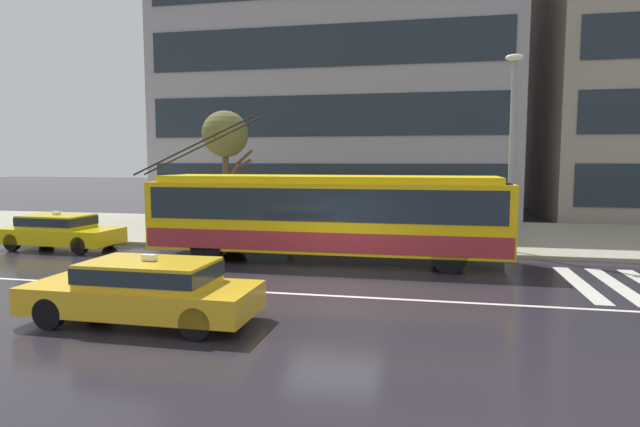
{
  "coord_description": "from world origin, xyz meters",
  "views": [
    {
      "loc": [
        2.47,
        -13.66,
        3.26
      ],
      "look_at": [
        -0.98,
        3.0,
        1.57
      ],
      "focal_mm": 30.09,
      "sensor_mm": 36.0,
      "label": 1
    }
  ],
  "objects_px": {
    "trolleybus": "(327,214)",
    "taxi_queued_behind_bus": "(60,230)",
    "street_lamp": "(512,136)",
    "pedestrian_waiting_by_pole": "(290,218)",
    "pedestrian_at_shelter": "(464,202)",
    "street_tree_bare": "(225,136)",
    "pedestrian_walking_past": "(219,201)",
    "pedestrian_approaching_curb": "(291,198)",
    "taxi_oncoming_near": "(145,288)"
  },
  "relations": [
    {
      "from": "taxi_queued_behind_bus",
      "to": "street_lamp",
      "type": "height_order",
      "value": "street_lamp"
    },
    {
      "from": "trolleybus",
      "to": "pedestrian_waiting_by_pole",
      "type": "distance_m",
      "value": 3.19
    },
    {
      "from": "pedestrian_walking_past",
      "to": "pedestrian_at_shelter",
      "type": "bearing_deg",
      "value": 11.76
    },
    {
      "from": "taxi_queued_behind_bus",
      "to": "pedestrian_approaching_curb",
      "type": "height_order",
      "value": "pedestrian_approaching_curb"
    },
    {
      "from": "taxi_queued_behind_bus",
      "to": "street_tree_bare",
      "type": "height_order",
      "value": "street_tree_bare"
    },
    {
      "from": "street_lamp",
      "to": "pedestrian_walking_past",
      "type": "bearing_deg",
      "value": -178.09
    },
    {
      "from": "taxi_oncoming_near",
      "to": "street_tree_bare",
      "type": "distance_m",
      "value": 12.36
    },
    {
      "from": "pedestrian_walking_past",
      "to": "pedestrian_waiting_by_pole",
      "type": "bearing_deg",
      "value": 11.43
    },
    {
      "from": "taxi_oncoming_near",
      "to": "pedestrian_walking_past",
      "type": "bearing_deg",
      "value": 103.42
    },
    {
      "from": "pedestrian_walking_past",
      "to": "pedestrian_approaching_curb",
      "type": "bearing_deg",
      "value": 49.05
    },
    {
      "from": "taxi_oncoming_near",
      "to": "pedestrian_approaching_curb",
      "type": "relative_size",
      "value": 2.42
    },
    {
      "from": "street_tree_bare",
      "to": "pedestrian_walking_past",
      "type": "bearing_deg",
      "value": -75.0
    },
    {
      "from": "pedestrian_approaching_curb",
      "to": "pedestrian_at_shelter",
      "type": "bearing_deg",
      "value": -4.84
    },
    {
      "from": "trolleybus",
      "to": "taxi_queued_behind_bus",
      "type": "height_order",
      "value": "trolleybus"
    },
    {
      "from": "street_lamp",
      "to": "street_tree_bare",
      "type": "height_order",
      "value": "street_lamp"
    },
    {
      "from": "trolleybus",
      "to": "pedestrian_at_shelter",
      "type": "distance_m",
      "value": 5.95
    },
    {
      "from": "pedestrian_at_shelter",
      "to": "pedestrian_approaching_curb",
      "type": "height_order",
      "value": "pedestrian_at_shelter"
    },
    {
      "from": "taxi_queued_behind_bus",
      "to": "pedestrian_waiting_by_pole",
      "type": "bearing_deg",
      "value": 14.74
    },
    {
      "from": "pedestrian_waiting_by_pole",
      "to": "trolleybus",
      "type": "bearing_deg",
      "value": -53.31
    },
    {
      "from": "taxi_queued_behind_bus",
      "to": "street_tree_bare",
      "type": "relative_size",
      "value": 0.85
    },
    {
      "from": "pedestrian_waiting_by_pole",
      "to": "pedestrian_approaching_curb",
      "type": "bearing_deg",
      "value": 104.19
    },
    {
      "from": "street_lamp",
      "to": "pedestrian_waiting_by_pole",
      "type": "bearing_deg",
      "value": 178.67
    },
    {
      "from": "pedestrian_at_shelter",
      "to": "pedestrian_waiting_by_pole",
      "type": "bearing_deg",
      "value": -168.1
    },
    {
      "from": "pedestrian_walking_past",
      "to": "taxi_queued_behind_bus",
      "type": "bearing_deg",
      "value": -163.74
    },
    {
      "from": "taxi_queued_behind_bus",
      "to": "pedestrian_approaching_curb",
      "type": "distance_m",
      "value": 8.8
    },
    {
      "from": "pedestrian_at_shelter",
      "to": "street_tree_bare",
      "type": "distance_m",
      "value": 9.96
    },
    {
      "from": "pedestrian_walking_past",
      "to": "taxi_oncoming_near",
      "type": "bearing_deg",
      "value": -76.58
    },
    {
      "from": "trolleybus",
      "to": "taxi_oncoming_near",
      "type": "distance_m",
      "value": 7.64
    },
    {
      "from": "taxi_queued_behind_bus",
      "to": "taxi_oncoming_near",
      "type": "xyz_separation_m",
      "value": [
        7.8,
        -7.61,
        0.0
      ]
    },
    {
      "from": "trolleybus",
      "to": "street_lamp",
      "type": "bearing_deg",
      "value": 21.64
    },
    {
      "from": "pedestrian_waiting_by_pole",
      "to": "street_lamp",
      "type": "xyz_separation_m",
      "value": [
        7.81,
        -0.18,
        2.98
      ]
    },
    {
      "from": "taxi_oncoming_near",
      "to": "pedestrian_at_shelter",
      "type": "relative_size",
      "value": 2.42
    },
    {
      "from": "trolleybus",
      "to": "taxi_queued_behind_bus",
      "type": "xyz_separation_m",
      "value": [
        -10.1,
        0.37,
        -0.83
      ]
    },
    {
      "from": "street_tree_bare",
      "to": "taxi_oncoming_near",
      "type": "bearing_deg",
      "value": -76.27
    },
    {
      "from": "pedestrian_at_shelter",
      "to": "pedestrian_walking_past",
      "type": "height_order",
      "value": "pedestrian_walking_past"
    },
    {
      "from": "trolleybus",
      "to": "taxi_oncoming_near",
      "type": "relative_size",
      "value": 2.64
    },
    {
      "from": "pedestrian_at_shelter",
      "to": "pedestrian_approaching_curb",
      "type": "distance_m",
      "value": 6.91
    },
    {
      "from": "pedestrian_waiting_by_pole",
      "to": "street_tree_bare",
      "type": "relative_size",
      "value": 0.31
    },
    {
      "from": "trolleybus",
      "to": "pedestrian_walking_past",
      "type": "height_order",
      "value": "trolleybus"
    },
    {
      "from": "taxi_queued_behind_bus",
      "to": "pedestrian_walking_past",
      "type": "height_order",
      "value": "pedestrian_walking_past"
    },
    {
      "from": "taxi_queued_behind_bus",
      "to": "street_lamp",
      "type": "distance_m",
      "value": 16.49
    },
    {
      "from": "trolleybus",
      "to": "street_lamp",
      "type": "relative_size",
      "value": 1.85
    },
    {
      "from": "trolleybus",
      "to": "taxi_oncoming_near",
      "type": "bearing_deg",
      "value": -107.63
    },
    {
      "from": "taxi_oncoming_near",
      "to": "street_lamp",
      "type": "relative_size",
      "value": 0.7
    },
    {
      "from": "pedestrian_at_shelter",
      "to": "taxi_oncoming_near",
      "type": "bearing_deg",
      "value": -121.48
    },
    {
      "from": "trolleybus",
      "to": "pedestrian_waiting_by_pole",
      "type": "relative_size",
      "value": 7.65
    },
    {
      "from": "pedestrian_approaching_curb",
      "to": "pedestrian_walking_past",
      "type": "distance_m",
      "value": 3.26
    },
    {
      "from": "pedestrian_approaching_curb",
      "to": "pedestrian_walking_past",
      "type": "relative_size",
      "value": 0.98
    },
    {
      "from": "taxi_oncoming_near",
      "to": "pedestrian_at_shelter",
      "type": "distance_m",
      "value": 13.08
    },
    {
      "from": "pedestrian_at_shelter",
      "to": "street_tree_bare",
      "type": "bearing_deg",
      "value": 177.71
    }
  ]
}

